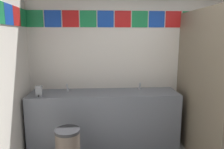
# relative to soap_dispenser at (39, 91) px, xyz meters

# --- Properties ---
(wall_back) EXTENTS (4.20, 0.09, 2.74)m
(wall_back) POSITION_rel_soap_dispenser_xyz_m (1.85, 0.47, 0.40)
(wall_back) COLOR silver
(wall_back) RESTS_ON ground_plane
(vanity_counter) EXTENTS (2.34, 0.55, 0.89)m
(vanity_counter) POSITION_rel_soap_dispenser_xyz_m (0.97, 0.16, -0.52)
(vanity_counter) COLOR slate
(vanity_counter) RESTS_ON ground_plane
(faucet_left) EXTENTS (0.04, 0.10, 0.14)m
(faucet_left) POSITION_rel_soap_dispenser_xyz_m (0.38, 0.25, -0.03)
(faucet_left) COLOR silver
(faucet_left) RESTS_ON vanity_counter
(faucet_right) EXTENTS (0.04, 0.10, 0.14)m
(faucet_right) POSITION_rel_soap_dispenser_xyz_m (1.55, 0.25, -0.03)
(faucet_right) COLOR silver
(faucet_right) RESTS_ON vanity_counter
(soap_dispenser) EXTENTS (0.09, 0.09, 0.16)m
(soap_dispenser) POSITION_rel_soap_dispenser_xyz_m (0.00, 0.00, 0.00)
(soap_dispenser) COLOR gray
(soap_dispenser) RESTS_ON vanity_counter
(stall_divider) EXTENTS (0.92, 1.42, 2.14)m
(stall_divider) POSITION_rel_soap_dispenser_xyz_m (2.43, -0.53, 0.10)
(stall_divider) COLOR #726651
(stall_divider) RESTS_ON ground_plane
(toilet) EXTENTS (0.39, 0.49, 0.74)m
(toilet) POSITION_rel_soap_dispenser_xyz_m (2.87, -0.04, -0.67)
(toilet) COLOR white
(toilet) RESTS_ON ground_plane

